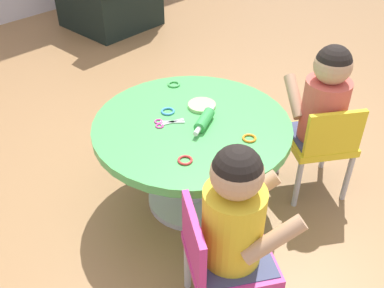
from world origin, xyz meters
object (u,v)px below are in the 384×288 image
(craft_table, at_px, (192,143))
(craft_scissors, at_px, (165,123))
(seated_child_left, at_px, (235,211))
(seated_child_right, at_px, (326,97))
(rolling_pin, at_px, (204,120))
(child_chair_left, at_px, (221,258))
(child_chair_right, at_px, (321,142))

(craft_table, height_order, craft_scissors, craft_scissors)
(seated_child_left, relative_size, seated_child_right, 1.00)
(rolling_pin, distance_m, craft_scissors, 0.18)
(child_chair_left, bearing_deg, seated_child_left, -32.74)
(child_chair_left, xyz_separation_m, seated_child_left, (0.03, -0.02, 0.23))
(child_chair_left, relative_size, craft_scissors, 3.82)
(child_chair_left, height_order, rolling_pin, child_chair_left)
(craft_scissors, bearing_deg, seated_child_left, -111.91)
(child_chair_right, height_order, seated_child_right, seated_child_right)
(seated_child_right, relative_size, craft_scissors, 3.64)
(rolling_pin, bearing_deg, child_chair_left, -130.76)
(child_chair_right, xyz_separation_m, rolling_pin, (-0.47, 0.34, 0.19))
(child_chair_left, bearing_deg, rolling_pin, 49.24)
(seated_child_left, bearing_deg, child_chair_right, 9.79)
(child_chair_right, bearing_deg, seated_child_right, 55.11)
(child_chair_left, distance_m, craft_scissors, 0.67)
(seated_child_right, bearing_deg, craft_scissors, 144.24)
(child_chair_left, relative_size, rolling_pin, 2.45)
(craft_table, height_order, seated_child_left, seated_child_left)
(rolling_pin, xyz_separation_m, craft_scissors, (-0.12, 0.13, -0.02))
(rolling_pin, relative_size, craft_scissors, 1.56)
(rolling_pin, bearing_deg, child_chair_right, -35.92)
(seated_child_right, bearing_deg, craft_table, 145.58)
(craft_table, relative_size, child_chair_right, 1.67)
(seated_child_left, xyz_separation_m, rolling_pin, (0.36, 0.48, -0.04))
(craft_table, bearing_deg, child_chair_left, -125.91)
(child_chair_right, bearing_deg, seated_child_left, -170.21)
(child_chair_left, relative_size, seated_child_right, 1.05)
(seated_child_right, height_order, rolling_pin, seated_child_right)
(seated_child_left, relative_size, craft_scissors, 3.64)
(craft_table, relative_size, craft_scissors, 6.38)
(seated_child_left, bearing_deg, craft_scissors, 68.09)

